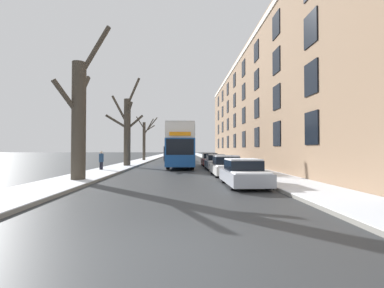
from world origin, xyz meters
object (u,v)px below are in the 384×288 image
Objects in this scene: parked_car_0 at (243,173)px; parked_car_2 at (216,162)px; parked_car_3 at (210,160)px; pedestrian_left_sidewalk at (101,160)px; parked_car_1 at (226,166)px; double_decker_bus at (180,144)px; bare_tree_left_2 at (145,139)px; bare_tree_left_1 at (127,129)px; oncoming_van at (171,153)px; bare_tree_left_0 at (79,116)px.

parked_car_0 is 10.39m from parked_car_2.
parked_car_3 is (0.00, 15.45, 0.04)m from parked_car_0.
parked_car_0 is 2.43× the size of pedestrian_left_sidewalk.
double_decker_bus is at bearing 109.98° from parked_car_1.
bare_tree_left_2 reaches higher than pedestrian_left_sidewalk.
parked_car_0 is 0.89× the size of parked_car_3.
pedestrian_left_sidewalk is at bearing 138.08° from parked_car_0.
bare_tree_left_1 is at bearing 117.62° from pedestrian_left_sidewalk.
double_decker_bus reaches higher than pedestrian_left_sidewalk.
oncoming_van is at bearing 10.95° from bare_tree_left_2.
bare_tree_left_2 reaches higher than double_decker_bus.
double_decker_bus is 2.65× the size of parked_car_1.
bare_tree_left_0 is at bearing -114.73° from double_decker_bus.
oncoming_van is (-4.79, 17.99, 0.59)m from parked_car_2.
parked_car_1 is (8.74, 3.18, -3.02)m from bare_tree_left_0.
bare_tree_left_0 is at bearing -135.62° from parked_car_2.
parked_car_2 is 0.68× the size of oncoming_van.
parked_car_3 is at bearing 72.18° from pedestrian_left_sidewalk.
bare_tree_left_0 is at bearing -89.69° from bare_tree_left_2.
bare_tree_left_2 reaches higher than parked_car_0.
oncoming_van is (4.09, 0.79, -2.22)m from bare_tree_left_2.
double_decker_bus is (5.53, -0.27, -1.57)m from bare_tree_left_1.
bare_tree_left_0 is 0.84× the size of double_decker_bus.
bare_tree_left_2 is at bearing 90.60° from bare_tree_left_1.
bare_tree_left_2 reaches higher than parked_car_2.
bare_tree_left_2 is 19.56m from parked_car_2.
pedestrian_left_sidewalk is (-9.64, -6.79, 0.26)m from parked_car_3.
parked_car_2 is 18.63m from oncoming_van.
bare_tree_left_1 is at bearing -171.32° from parked_car_3.
bare_tree_left_1 reaches higher than parked_car_1.
double_decker_bus is 5.03m from parked_car_2.
parked_car_1 is at bearing -78.41° from oncoming_van.
parked_car_0 is (3.21, -13.85, -1.76)m from double_decker_bus.
oncoming_van is (3.95, 26.54, -2.43)m from bare_tree_left_0.
oncoming_van is at bearing 96.21° from double_decker_bus.
parked_car_0 is 15.45m from parked_car_3.
bare_tree_left_0 is 7.40m from pedestrian_left_sidewalk.
oncoming_van is (3.95, 14.27, -2.72)m from bare_tree_left_1.
bare_tree_left_2 is at bearing 111.48° from parked_car_1.
oncoming_van is (-1.58, 14.53, -1.15)m from double_decker_bus.
bare_tree_left_0 reaches higher than parked_car_1.
parked_car_0 is at bearing -11.88° from bare_tree_left_0.
double_decker_bus is (5.67, -13.74, -1.07)m from bare_tree_left_2.
parked_car_1 is at bearing -90.00° from parked_car_3.
bare_tree_left_0 is at bearing -122.70° from parked_car_3.
bare_tree_left_2 is at bearing 90.31° from bare_tree_left_0.
bare_tree_left_0 reaches higher than parked_car_2.
oncoming_van is at bearing 113.19° from pedestrian_left_sidewalk.
parked_car_3 is (0.00, 5.06, 0.02)m from parked_car_2.
parked_car_1 is 10.31m from pedestrian_left_sidewalk.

